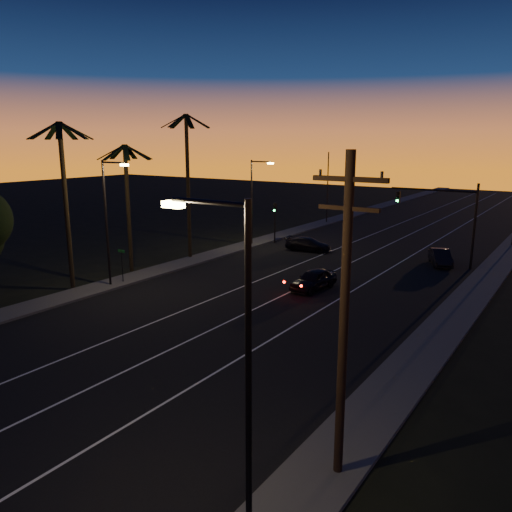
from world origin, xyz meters
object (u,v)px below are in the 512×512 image
Objects in this scene: lead_car at (313,280)px; right_car at (440,257)px; signal_mast at (445,209)px; cross_car at (308,244)px; utility_pole at (344,314)px.

lead_car is 13.64m from right_car.
signal_mast is 14.25m from lead_car.
signal_mast reaches higher than cross_car.
lead_car is at bearing -60.10° from cross_car.
right_car is (5.54, 12.47, -0.04)m from lead_car.
signal_mast is at bearing -10.83° from right_car.
lead_car is 1.03× the size of cross_car.
right_car is at bearing 66.06° from lead_car.
utility_pole reaches higher than cross_car.
utility_pole is 2.15× the size of cross_car.
cross_car is at bearing -173.94° from signal_mast.
cross_car is at bearing -173.82° from right_car.
utility_pole is at bearing -60.11° from lead_car.
signal_mast is (-4.46, 29.99, -0.53)m from utility_pole.
signal_mast is at bearing 65.71° from lead_car.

